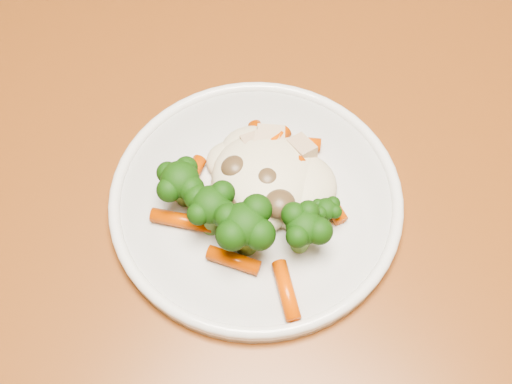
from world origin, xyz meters
TOP-DOWN VIEW (x-y plane):
  - dining_table at (0.31, 0.05)m, footprint 1.27×0.87m
  - plate at (0.35, 0.02)m, footprint 0.25×0.25m
  - meal at (0.35, 0.01)m, footprint 0.16×0.16m

SIDE VIEW (x-z plane):
  - dining_table at x=0.31m, z-range 0.28..1.03m
  - plate at x=0.35m, z-range 0.75..0.76m
  - meal at x=0.35m, z-range 0.76..0.81m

